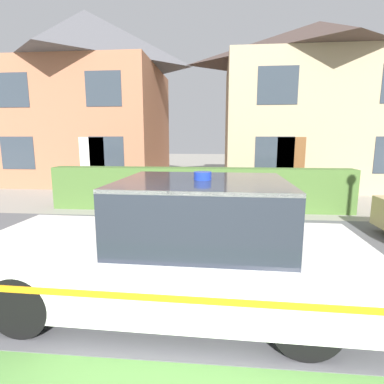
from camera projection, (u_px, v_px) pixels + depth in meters
name	position (u px, v px, depth m)	size (l,w,h in m)	color
road_strip	(198.00, 256.00, 5.25)	(28.00, 5.13, 0.01)	#5B5B60
garden_hedge	(199.00, 189.00, 8.60)	(8.54, 0.57, 1.22)	#4C7233
police_car	(180.00, 249.00, 3.61)	(4.60, 1.89, 1.64)	black
house_left	(89.00, 97.00, 14.27)	(7.04, 6.08, 7.84)	#A86B4C
house_right	(314.00, 105.00, 12.98)	(7.92, 5.71, 6.85)	tan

